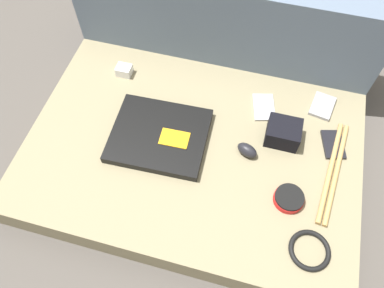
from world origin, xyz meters
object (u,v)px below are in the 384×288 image
laptop (159,136)px  speaker_puck (289,198)px  charger_brick (124,70)px  phone_small (264,107)px  phone_black (333,144)px  computer_mouse (247,150)px  phone_silver (322,106)px  camera_pouch (283,133)px

laptop → speaker_puck: laptop is taller
speaker_puck → charger_brick: charger_brick is taller
charger_brick → phone_small: bearing=-2.4°
phone_black → phone_small: phone_black is taller
speaker_puck → charger_brick: (-0.63, 0.33, 0.00)m
computer_mouse → charger_brick: 0.53m
phone_small → charger_brick: charger_brick is taller
phone_small → charger_brick: size_ratio=2.33×
speaker_puck → phone_silver: 0.37m
laptop → phone_small: bearing=31.9°
speaker_puck → laptop: bearing=165.9°
phone_silver → phone_black: size_ratio=0.97×
laptop → charger_brick: 0.30m
phone_black → phone_silver: bearing=93.3°
speaker_puck → phone_black: bearing=63.3°
charger_brick → phone_black: bearing=-8.4°
computer_mouse → charger_brick: (-0.48, 0.21, -0.00)m
laptop → phone_black: (0.54, 0.12, -0.01)m
computer_mouse → camera_pouch: size_ratio=0.73×
computer_mouse → speaker_puck: (0.15, -0.12, -0.01)m
camera_pouch → phone_silver: bearing=54.3°
speaker_puck → phone_black: size_ratio=0.76×
computer_mouse → phone_black: size_ratio=0.66×
phone_silver → phone_small: (-0.19, -0.05, -0.00)m
computer_mouse → phone_black: bearing=43.8°
speaker_puck → phone_small: 0.33m
speaker_puck → phone_black: speaker_puck is taller
phone_black → phone_small: 0.25m
phone_small → camera_pouch: camera_pouch is taller
phone_small → phone_black: bearing=-34.7°
camera_pouch → charger_brick: 0.59m
speaker_puck → computer_mouse: bearing=139.9°
phone_black → camera_pouch: 0.17m
laptop → camera_pouch: size_ratio=2.98×
speaker_puck → camera_pouch: camera_pouch is taller
speaker_puck → camera_pouch: 0.21m
speaker_puck → charger_brick: size_ratio=1.68×
computer_mouse → speaker_puck: computer_mouse is taller
phone_black → phone_small: size_ratio=0.94×
laptop → phone_small: 0.36m
laptop → camera_pouch: bearing=12.5°
laptop → phone_silver: (0.49, 0.26, -0.01)m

